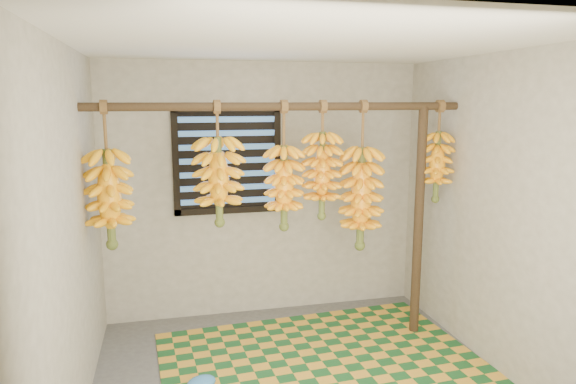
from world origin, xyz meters
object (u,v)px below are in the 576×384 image
object	(u,v)px
woven_mat	(327,368)
banana_bunch_c	(284,188)
banana_bunch_e	(361,198)
banana_bunch_b	(219,181)
banana_bunch_a	(109,199)
banana_bunch_d	(322,176)
banana_bunch_f	(437,167)
plastic_bag	(201,383)
support_post	(418,223)

from	to	relation	value
woven_mat	banana_bunch_c	xyz separation A→B (m)	(-0.23, 0.45, 1.36)
woven_mat	banana_bunch_e	distance (m)	1.38
banana_bunch_b	woven_mat	bearing A→B (deg)	-30.64
banana_bunch_a	banana_bunch_b	size ratio (longest dim) A/B	1.13
banana_bunch_b	banana_bunch_e	distance (m)	1.19
banana_bunch_b	banana_bunch_c	bearing A→B (deg)	-0.00
banana_bunch_d	banana_bunch_c	bearing A→B (deg)	-180.00
banana_bunch_f	banana_bunch_d	bearing A→B (deg)	180.00
plastic_bag	banana_bunch_c	xyz separation A→B (m)	(0.73, 0.51, 1.31)
plastic_bag	banana_bunch_b	distance (m)	1.48
plastic_bag	banana_bunch_c	bearing A→B (deg)	35.06
banana_bunch_f	woven_mat	bearing A→B (deg)	-158.12
woven_mat	plastic_bag	xyz separation A→B (m)	(-0.96, -0.07, 0.05)
banana_bunch_f	plastic_bag	bearing A→B (deg)	-166.15
banana_bunch_d	banana_bunch_e	xyz separation A→B (m)	(0.34, -0.00, -0.20)
support_post	banana_bunch_b	size ratio (longest dim) A/B	2.07
banana_bunch_e	banana_bunch_f	size ratio (longest dim) A/B	1.43
banana_bunch_c	plastic_bag	bearing A→B (deg)	-144.94
woven_mat	banana_bunch_c	bearing A→B (deg)	117.75
banana_bunch_b	banana_bunch_a	bearing A→B (deg)	180.00
banana_bunch_c	banana_bunch_f	size ratio (longest dim) A/B	1.19
support_post	banana_bunch_b	xyz separation A→B (m)	(-1.72, 0.00, 0.43)
woven_mat	banana_bunch_e	bearing A→B (deg)	46.42
support_post	banana_bunch_f	world-z (taller)	banana_bunch_f
plastic_bag	banana_bunch_b	world-z (taller)	banana_bunch_b
woven_mat	banana_bunch_e	world-z (taller)	banana_bunch_e
banana_bunch_b	banana_bunch_c	size ratio (longest dim) A/B	0.94
plastic_bag	banana_bunch_e	xyz separation A→B (m)	(1.39, 0.51, 1.19)
banana_bunch_c	banana_bunch_d	bearing A→B (deg)	0.00
banana_bunch_d	banana_bunch_f	distance (m)	1.03
banana_bunch_d	banana_bunch_f	bearing A→B (deg)	-0.00
support_post	banana_bunch_e	bearing A→B (deg)	180.00
woven_mat	banana_bunch_b	bearing A→B (deg)	149.36
support_post	banana_bunch_f	xyz separation A→B (m)	(0.15, 0.00, 0.49)
banana_bunch_b	banana_bunch_f	distance (m)	1.87
banana_bunch_c	banana_bunch_a	bearing A→B (deg)	180.00
banana_bunch_d	woven_mat	bearing A→B (deg)	-100.44
plastic_bag	banana_bunch_e	world-z (taller)	banana_bunch_e
banana_bunch_a	banana_bunch_c	size ratio (longest dim) A/B	1.06
banana_bunch_b	banana_bunch_c	xyz separation A→B (m)	(0.52, -0.00, -0.07)
plastic_bag	banana_bunch_f	size ratio (longest dim) A/B	0.25
banana_bunch_a	banana_bunch_b	bearing A→B (deg)	-0.00
banana_bunch_d	banana_bunch_a	bearing A→B (deg)	180.00
woven_mat	banana_bunch_e	size ratio (longest dim) A/B	2.01
banana_bunch_a	banana_bunch_d	xyz separation A→B (m)	(1.65, 0.00, 0.12)
support_post	woven_mat	xyz separation A→B (m)	(-0.96, -0.45, -0.99)
banana_bunch_b	banana_bunch_c	distance (m)	0.52
support_post	banana_bunch_d	xyz separation A→B (m)	(-0.88, 0.00, 0.45)
woven_mat	banana_bunch_f	world-z (taller)	banana_bunch_f
plastic_bag	banana_bunch_d	bearing A→B (deg)	26.06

